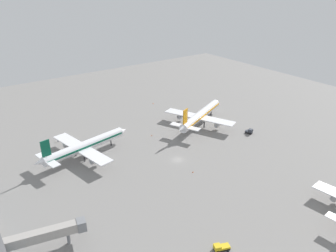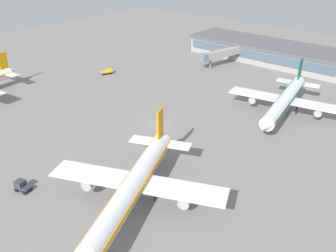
% 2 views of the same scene
% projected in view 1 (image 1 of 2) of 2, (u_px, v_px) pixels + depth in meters
% --- Properties ---
extents(ground, '(288.00, 288.00, 0.00)m').
position_uv_depth(ground, '(178.00, 160.00, 132.43)').
color(ground, gray).
extents(airplane_at_gate, '(35.03, 43.16, 13.20)m').
position_uv_depth(airplane_at_gate, '(84.00, 146.00, 132.85)').
color(airplane_at_gate, white).
rests_on(airplane_at_gate, ground).
extents(airplane_distant, '(35.22, 42.50, 13.71)m').
position_uv_depth(airplane_distant, '(200.00, 115.00, 161.79)').
color(airplane_distant, white).
rests_on(airplane_distant, ground).
extents(baggage_tug, '(3.59, 2.93, 2.30)m').
position_uv_depth(baggage_tug, '(250.00, 131.00, 154.03)').
color(baggage_tug, black).
rests_on(baggage_tug, ground).
extents(pushback_tractor, '(3.46, 4.79, 1.90)m').
position_uv_depth(pushback_tractor, '(221.00, 247.00, 88.43)').
color(pushback_tractor, black).
rests_on(pushback_tractor, ground).
extents(ground_crew_worker, '(0.54, 0.54, 1.67)m').
position_uv_depth(ground_crew_worker, '(58.00, 140.00, 146.52)').
color(ground_crew_worker, '#1E2338').
rests_on(ground_crew_worker, ground).
extents(jet_bridge, '(7.55, 21.63, 6.74)m').
position_uv_depth(jet_bridge, '(47.00, 234.00, 87.15)').
color(jet_bridge, '#9E9993').
rests_on(jet_bridge, ground).
extents(safety_cone_near_gate, '(0.44, 0.44, 0.60)m').
position_uv_depth(safety_cone_near_gate, '(193.00, 172.00, 123.74)').
color(safety_cone_near_gate, '#EA590C').
rests_on(safety_cone_near_gate, ground).
extents(safety_cone_mid_apron, '(0.44, 0.44, 0.60)m').
position_uv_depth(safety_cone_mid_apron, '(153.00, 103.00, 190.17)').
color(safety_cone_mid_apron, '#EA590C').
rests_on(safety_cone_mid_apron, ground).
extents(safety_cone_far_side, '(0.44, 0.44, 0.60)m').
position_uv_depth(safety_cone_far_side, '(152.00, 135.00, 151.97)').
color(safety_cone_far_side, '#EA590C').
rests_on(safety_cone_far_side, ground).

